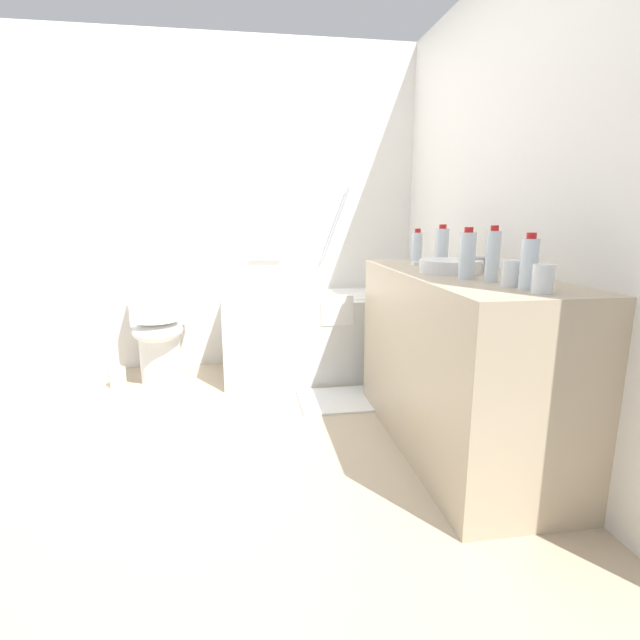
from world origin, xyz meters
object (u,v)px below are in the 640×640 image
Objects in this scene: toilet at (159,334)px; sink_basin at (450,266)px; sink_faucet at (484,265)px; drinking_glass_0 at (511,273)px; water_bottle_4 at (417,247)px; soap_dish at (420,263)px; drinking_glass_1 at (543,279)px; water_bottle_1 at (467,255)px; bathtub at (324,331)px; water_bottle_2 at (442,247)px; toilet_paper_roll at (118,378)px; bath_mat at (342,400)px; water_bottle_0 at (493,256)px; water_bottle_3 at (529,263)px; water_bottle_5 at (417,246)px.

sink_basin is at bearing 47.77° from toilet.
sink_faucet is 1.48× the size of drinking_glass_0.
water_bottle_4 is 2.17× the size of soap_dish.
water_bottle_1 is at bearing 102.32° from drinking_glass_1.
bathtub reaches higher than toilet.
sink_basin is 1.31× the size of water_bottle_2.
drinking_glass_0 reaches higher than toilet.
toilet_paper_roll is at bearing 140.40° from drinking_glass_0.
drinking_glass_1 reaches higher than sink_basin.
drinking_glass_1 reaches higher than sink_faucet.
water_bottle_1 is 2.16× the size of drinking_glass_0.
bath_mat is 3.97× the size of toilet_paper_roll.
sink_basin is 0.34m from water_bottle_0.
toilet is at bearing 133.99° from drinking_glass_0.
toilet_paper_roll is (-1.83, 1.34, -0.92)m from water_bottle_1.
water_bottle_3 is 0.10m from drinking_glass_1.
sink_faucet is at bearing -67.12° from water_bottle_2.
soap_dish is (-0.01, -0.10, -0.08)m from water_bottle_4.
soap_dish is (0.40, -0.86, 0.58)m from bathtub.
drinking_glass_1 is (0.01, -1.23, -0.03)m from water_bottle_5.
bathtub reaches higher than water_bottle_5.
sink_faucet is at bearing -78.06° from water_bottle_5.
water_bottle_4 is at bearing 81.88° from soap_dish.
sink_basin is 0.28m from water_bottle_2.
water_bottle_3 reaches higher than water_bottle_4.
soap_dish is (1.57, -0.87, 0.55)m from toilet.
water_bottle_3 is (0.03, -0.22, -0.01)m from water_bottle_0.
water_bottle_1 is at bearing -66.61° from bath_mat.
water_bottle_4 is at bearing 92.74° from water_bottle_0.
water_bottle_2 is at bearing -87.44° from water_bottle_5.
bathtub reaches higher than soap_dish.
bathtub is at bearing 108.88° from sink_basin.
drinking_glass_0 is 0.99× the size of drinking_glass_1.
water_bottle_3 is (0.48, -1.76, 0.67)m from bathtub.
bath_mat is at bearing 111.29° from water_bottle_3.
soap_dish is (-0.01, 0.36, -0.02)m from sink_basin.
water_bottle_5 is at bearing 84.69° from water_bottle_1.
water_bottle_3 is at bearing -74.80° from bathtub.
toilet_paper_roll is (-1.91, 1.58, -0.87)m from drinking_glass_0.
water_bottle_3 is at bearing -83.35° from sink_basin.
toilet_paper_roll is at bearing 160.75° from water_bottle_4.
sink_basin is 2.83× the size of drinking_glass_0.
water_bottle_1 reaches higher than soap_dish.
water_bottle_2 is 0.90m from drinking_glass_1.
water_bottle_4 is (0.41, -0.75, 0.66)m from bathtub.
sink_basin is 2.33m from toilet_paper_roll.
sink_faucet is at bearing -47.75° from bath_mat.
soap_dish is at bearing -64.93° from bathtub.
water_bottle_1 is 2.13× the size of drinking_glass_1.
water_bottle_2 reaches higher than soap_dish.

